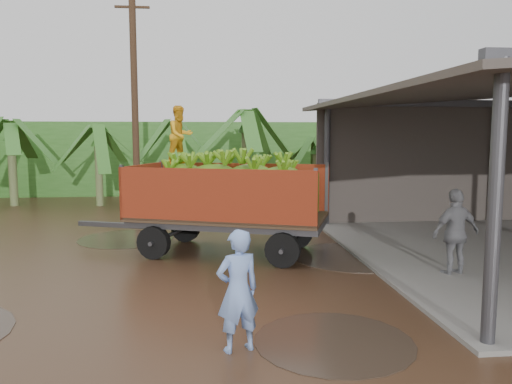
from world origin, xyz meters
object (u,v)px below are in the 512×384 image
Objects in this scene: banana_trailer at (228,196)px; man_blue at (238,291)px; utility_pole at (135,104)px; man_grey at (456,233)px.

banana_trailer is 5.79m from man_blue.
man_blue is (-0.14, -5.76, -0.59)m from banana_trailer.
utility_pole is at bearing 137.20° from banana_trailer.
man_grey reaches higher than man_blue.
man_blue is 0.92× the size of man_grey.
utility_pole is at bearing -59.85° from man_grey.
utility_pole reaches higher than banana_trailer.
banana_trailer is at bearing -110.71° from man_blue.
banana_trailer is 3.88× the size of man_blue.
banana_trailer reaches higher than man_blue.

